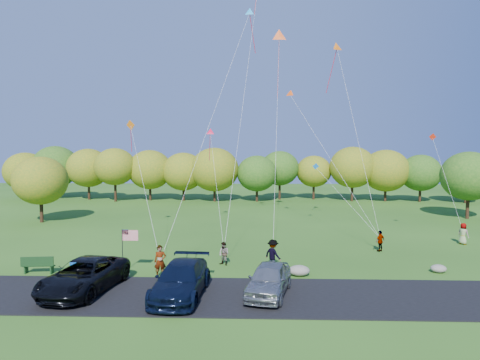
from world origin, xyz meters
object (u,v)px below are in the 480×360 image
(minivan_dark, at_px, (84,276))
(flyer_c, at_px, (273,254))
(park_bench, at_px, (38,264))
(minivan_navy, at_px, (181,280))
(flyer_a, at_px, (160,261))
(trash_barrel, at_px, (75,269))
(flyer_b, at_px, (224,254))
(flyer_e, at_px, (463,234))
(flyer_d, at_px, (380,241))
(minivan_silver, at_px, (269,279))

(minivan_dark, distance_m, flyer_c, 11.39)
(park_bench, bearing_deg, minivan_navy, -29.24)
(flyer_a, relative_size, park_bench, 0.99)
(park_bench, xyz_separation_m, trash_barrel, (2.41, -0.25, -0.17))
(flyer_b, xyz_separation_m, flyer_e, (18.90, 6.93, 0.10))
(minivan_dark, xyz_separation_m, flyer_c, (10.31, 4.85, 0.04))
(minivan_dark, relative_size, trash_barrel, 7.52)
(flyer_e, height_order, park_bench, flyer_e)
(minivan_dark, bearing_deg, flyer_e, 34.14)
(flyer_d, bearing_deg, minivan_navy, 1.42)
(minivan_silver, bearing_deg, park_bench, 178.82)
(minivan_navy, height_order, trash_barrel, minivan_navy)
(trash_barrel, bearing_deg, minivan_dark, -59.05)
(minivan_dark, xyz_separation_m, minivan_silver, (9.89, -0.18, -0.04))
(flyer_d, distance_m, park_bench, 23.75)
(park_bench, bearing_deg, flyer_e, 9.74)
(flyer_c, bearing_deg, trash_barrel, 52.22)
(minivan_navy, relative_size, minivan_silver, 1.23)
(minivan_dark, height_order, trash_barrel, minivan_dark)
(flyer_e, relative_size, trash_barrel, 2.11)
(minivan_dark, height_order, flyer_c, flyer_c)
(minivan_dark, distance_m, park_bench, 5.39)
(flyer_b, height_order, flyer_c, flyer_c)
(minivan_navy, xyz_separation_m, park_bench, (-9.56, 3.84, -0.34))
(flyer_b, distance_m, flyer_d, 12.22)
(flyer_e, distance_m, trash_barrel, 29.43)
(minivan_silver, xyz_separation_m, trash_barrel, (-11.72, 3.23, -0.47))
(minivan_dark, height_order, flyer_d, minivan_dark)
(flyer_b, xyz_separation_m, park_bench, (-11.34, -2.37, -0.19))
(flyer_c, relative_size, flyer_d, 1.20)
(flyer_a, bearing_deg, minivan_silver, -40.48)
(flyer_d, bearing_deg, flyer_e, 163.32)
(minivan_navy, xyz_separation_m, flyer_d, (13.25, 10.43, -0.12))
(minivan_silver, xyz_separation_m, flyer_b, (-2.79, 5.85, -0.11))
(flyer_e, bearing_deg, trash_barrel, 72.21)
(flyer_c, height_order, flyer_e, flyer_c)
(flyer_a, bearing_deg, flyer_c, 1.10)
(minivan_navy, distance_m, flyer_c, 7.34)
(minivan_dark, xyz_separation_m, park_bench, (-4.24, 3.30, -0.34))
(minivan_navy, distance_m, flyer_b, 6.46)
(minivan_silver, bearing_deg, flyer_b, 128.14)
(minivan_dark, bearing_deg, minivan_navy, 2.53)
(flyer_a, xyz_separation_m, flyer_d, (15.10, 7.03, -0.17))
(minivan_dark, relative_size, flyer_d, 3.88)
(minivan_navy, distance_m, park_bench, 10.31)
(flyer_a, distance_m, trash_barrel, 5.34)
(flyer_a, xyz_separation_m, trash_barrel, (-5.30, 0.19, -0.56))
(minivan_navy, distance_m, minivan_silver, 4.58)
(flyer_d, xyz_separation_m, trash_barrel, (-20.41, -6.84, -0.38))
(flyer_d, height_order, park_bench, flyer_d)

